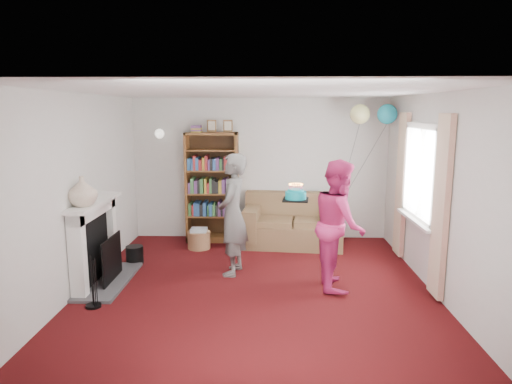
{
  "coord_description": "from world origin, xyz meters",
  "views": [
    {
      "loc": [
        0.16,
        -5.56,
        2.28
      ],
      "look_at": [
        -0.02,
        0.6,
        1.17
      ],
      "focal_mm": 32.0,
      "sensor_mm": 36.0,
      "label": 1
    }
  ],
  "objects_px": {
    "sofa": "(293,225)",
    "birthday_cake": "(296,195)",
    "bookcase": "(212,188)",
    "person_striped": "(233,215)",
    "person_magenta": "(339,224)"
  },
  "relations": [
    {
      "from": "birthday_cake",
      "to": "person_striped",
      "type": "bearing_deg",
      "value": 163.94
    },
    {
      "from": "person_striped",
      "to": "birthday_cake",
      "type": "height_order",
      "value": "person_striped"
    },
    {
      "from": "bookcase",
      "to": "person_striped",
      "type": "relative_size",
      "value": 1.24
    },
    {
      "from": "bookcase",
      "to": "person_magenta",
      "type": "xyz_separation_m",
      "value": [
        1.9,
        -2.14,
        -0.1
      ]
    },
    {
      "from": "person_striped",
      "to": "sofa",
      "type": "bearing_deg",
      "value": 156.74
    },
    {
      "from": "bookcase",
      "to": "person_striped",
      "type": "xyz_separation_m",
      "value": [
        0.49,
        -1.7,
        -0.08
      ]
    },
    {
      "from": "person_striped",
      "to": "birthday_cake",
      "type": "bearing_deg",
      "value": 82.76
    },
    {
      "from": "bookcase",
      "to": "birthday_cake",
      "type": "distance_m",
      "value": 2.38
    },
    {
      "from": "person_striped",
      "to": "birthday_cake",
      "type": "relative_size",
      "value": 5.11
    },
    {
      "from": "sofa",
      "to": "person_striped",
      "type": "relative_size",
      "value": 0.97
    },
    {
      "from": "sofa",
      "to": "birthday_cake",
      "type": "xyz_separation_m",
      "value": [
        -0.06,
        -1.71,
        0.85
      ]
    },
    {
      "from": "bookcase",
      "to": "sofa",
      "type": "distance_m",
      "value": 1.55
    },
    {
      "from": "person_magenta",
      "to": "birthday_cake",
      "type": "bearing_deg",
      "value": 71.39
    },
    {
      "from": "bookcase",
      "to": "person_magenta",
      "type": "bearing_deg",
      "value": -48.42
    },
    {
      "from": "person_striped",
      "to": "bookcase",
      "type": "bearing_deg",
      "value": -155.08
    }
  ]
}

